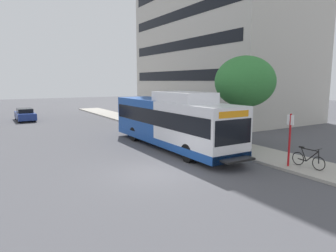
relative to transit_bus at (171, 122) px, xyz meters
name	(u,v)px	position (x,y,z in m)	size (l,w,h in m)	color
ground_plane	(99,143)	(-3.62, 3.75, -1.70)	(120.00, 120.00, 0.00)	#4C4C51
sidewalk_curb	(197,137)	(3.38, 1.75, -1.63)	(3.00, 56.00, 0.14)	#A8A399
transit_bus	(171,122)	(0.00, 0.00, 0.00)	(2.58, 12.25, 3.65)	white
bus_stop_sign_pole	(290,136)	(2.41, -7.07, -0.05)	(0.10, 0.36, 2.60)	red
bicycle_parked	(308,159)	(2.98, -7.75, -1.14)	(0.52, 1.76, 1.02)	black
street_tree_near_stop	(245,82)	(4.46, -1.92, 2.54)	(3.93, 3.93, 5.79)	#4C3823
parked_car_far_lane	(25,115)	(-6.56, 19.83, -1.04)	(1.80, 4.50, 1.33)	navy
lattice_comm_tower	(173,48)	(18.31, 29.26, 8.18)	(1.10, 1.10, 29.67)	#B7B7BC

